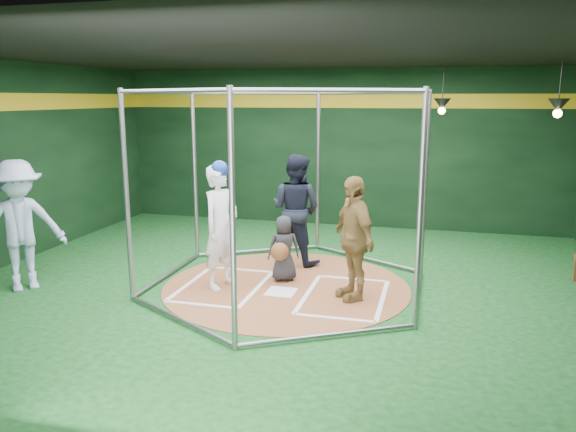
# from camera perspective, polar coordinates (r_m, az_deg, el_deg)

# --- Properties ---
(room_shell) EXTENTS (10.10, 9.10, 3.53)m
(room_shell) POSITION_cam_1_polar(r_m,az_deg,el_deg) (8.36, -0.16, 4.26)
(room_shell) COLOR #0D3C14
(room_shell) RESTS_ON ground
(clay_disc) EXTENTS (3.80, 3.80, 0.01)m
(clay_disc) POSITION_cam_1_polar(r_m,az_deg,el_deg) (8.76, -0.17, -7.15)
(clay_disc) COLOR #985937
(clay_disc) RESTS_ON ground
(home_plate) EXTENTS (0.43, 0.43, 0.01)m
(home_plate) POSITION_cam_1_polar(r_m,az_deg,el_deg) (8.49, -0.70, -7.71)
(home_plate) COLOR white
(home_plate) RESTS_ON clay_disc
(batter_box_left) EXTENTS (1.17, 1.77, 0.01)m
(batter_box_left) POSITION_cam_1_polar(r_m,az_deg,el_deg) (8.82, -6.61, -7.03)
(batter_box_left) COLOR white
(batter_box_left) RESTS_ON clay_disc
(batter_box_right) EXTENTS (1.17, 1.77, 0.01)m
(batter_box_right) POSITION_cam_1_polar(r_m,az_deg,el_deg) (8.34, 5.76, -8.13)
(batter_box_right) COLOR white
(batter_box_right) RESTS_ON clay_disc
(batting_cage) EXTENTS (4.05, 4.67, 3.00)m
(batting_cage) POSITION_cam_1_polar(r_m,az_deg,el_deg) (8.39, -0.17, 2.54)
(batting_cage) COLOR gray
(batting_cage) RESTS_ON ground
(pendant_lamp_near) EXTENTS (0.34, 0.34, 0.90)m
(pendant_lamp_near) POSITION_cam_1_polar(r_m,az_deg,el_deg) (11.60, 15.39, 10.87)
(pendant_lamp_near) COLOR black
(pendant_lamp_near) RESTS_ON room_shell
(pendant_lamp_far) EXTENTS (0.34, 0.34, 0.90)m
(pendant_lamp_far) POSITION_cam_1_polar(r_m,az_deg,el_deg) (10.17, 25.76, 10.04)
(pendant_lamp_far) COLOR black
(pendant_lamp_far) RESTS_ON room_shell
(batter_figure) EXTENTS (0.64, 0.79, 1.95)m
(batter_figure) POSITION_cam_1_polar(r_m,az_deg,el_deg) (8.54, -6.84, -0.96)
(batter_figure) COLOR silver
(batter_figure) RESTS_ON clay_disc
(visitor_leopard) EXTENTS (0.96, 1.11, 1.79)m
(visitor_leopard) POSITION_cam_1_polar(r_m,az_deg,el_deg) (8.06, 6.64, -2.24)
(visitor_leopard) COLOR tan
(visitor_leopard) RESTS_ON clay_disc
(catcher_figure) EXTENTS (0.61, 0.65, 1.05)m
(catcher_figure) POSITION_cam_1_polar(r_m,az_deg,el_deg) (8.86, -0.46, -3.33)
(catcher_figure) COLOR black
(catcher_figure) RESTS_ON clay_disc
(umpire) EXTENTS (1.10, 0.97, 1.92)m
(umpire) POSITION_cam_1_polar(r_m,az_deg,el_deg) (9.75, 0.80, 0.70)
(umpire) COLOR black
(umpire) RESTS_ON clay_disc
(bystander_blue) EXTENTS (1.42, 1.43, 1.98)m
(bystander_blue) POSITION_cam_1_polar(r_m,az_deg,el_deg) (9.31, -25.60, -0.90)
(bystander_blue) COLOR #A0B3D4
(bystander_blue) RESTS_ON ground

